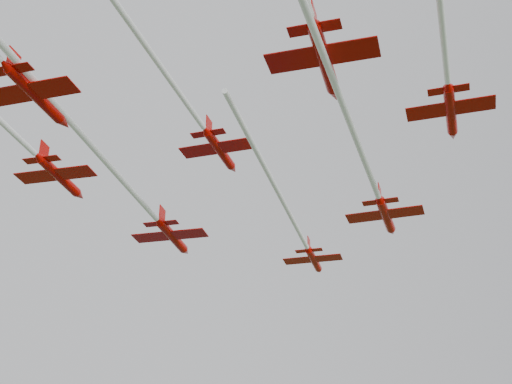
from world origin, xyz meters
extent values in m
cylinder|color=#BB0602|center=(16.15, 20.58, 50.83)|extent=(4.13, 7.39, 0.99)
cone|color=#BB0602|center=(18.11, 24.80, 50.83)|extent=(1.59, 1.90, 0.99)
cone|color=#BB0602|center=(14.31, 16.59, 50.83)|extent=(1.28, 1.36, 0.90)
ellipsoid|color=black|center=(16.91, 22.22, 51.19)|extent=(0.71, 0.94, 0.29)
cube|color=#BB0602|center=(15.85, 19.92, 50.60)|extent=(8.21, 5.48, 0.09)
cube|color=#BB0602|center=(14.67, 17.37, 50.83)|extent=(3.74, 2.50, 0.07)
cube|color=#BB0602|center=(14.75, 17.54, 51.82)|extent=(0.77, 1.52, 1.81)
cylinder|color=silver|center=(6.18, -0.96, 50.78)|extent=(16.32, 34.43, 0.54)
cylinder|color=#BB0602|center=(-3.77, 14.28, 50.28)|extent=(4.61, 8.65, 1.16)
cone|color=#BB0602|center=(-1.62, 19.25, 50.28)|extent=(1.81, 2.19, 1.16)
cone|color=#BB0602|center=(-5.80, 9.61, 50.28)|extent=(1.47, 1.57, 1.05)
ellipsoid|color=black|center=(-2.93, 16.21, 50.70)|extent=(0.80, 1.09, 0.34)
cube|color=#BB0602|center=(-4.11, 13.51, 50.01)|extent=(9.57, 6.19, 0.11)
cube|color=#BB0602|center=(-5.40, 10.53, 50.28)|extent=(4.36, 2.83, 0.08)
cube|color=#BB0602|center=(-5.32, 10.72, 51.43)|extent=(0.85, 1.78, 2.10)
cylinder|color=silver|center=(-16.72, -15.56, 50.22)|extent=(21.96, 49.52, 0.63)
cylinder|color=#BB0602|center=(19.99, 2.37, 49.81)|extent=(4.96, 7.97, 1.09)
cone|color=#BB0602|center=(22.41, 6.88, 49.81)|extent=(1.81, 2.09, 1.09)
cone|color=#BB0602|center=(17.71, -1.89, 49.81)|extent=(1.44, 1.52, 0.99)
ellipsoid|color=black|center=(20.93, 4.12, 50.21)|extent=(0.81, 1.03, 0.32)
cube|color=#BB0602|center=(19.61, 1.66, 49.56)|extent=(8.94, 6.41, 0.10)
cube|color=#BB0602|center=(18.16, -1.05, 49.81)|extent=(4.07, 2.93, 0.08)
cube|color=#BB0602|center=(18.25, -0.88, 50.91)|extent=(0.93, 1.62, 1.99)
cylinder|color=silver|center=(4.50, -26.53, 49.76)|extent=(26.43, 48.61, 0.60)
cylinder|color=#BB0602|center=(-17.21, 4.45, 52.54)|extent=(4.44, 8.28, 1.11)
cone|color=#BB0602|center=(-15.14, 9.20, 52.54)|extent=(1.74, 2.10, 1.11)
cone|color=#BB0602|center=(-19.17, -0.02, 52.54)|extent=(1.41, 1.51, 1.01)
ellipsoid|color=black|center=(-16.41, 6.30, 52.94)|extent=(0.77, 1.05, 0.32)
cube|color=#BB0602|center=(-17.53, 3.72, 52.28)|extent=(9.16, 5.95, 0.10)
cube|color=#BB0602|center=(-18.78, 0.86, 52.54)|extent=(4.17, 2.72, 0.08)
cube|color=#BB0602|center=(-18.70, 1.04, 53.64)|extent=(0.82, 1.70, 2.01)
cylinder|color=#BB0602|center=(-0.38, -4.42, 52.70)|extent=(4.27, 7.10, 0.97)
cone|color=#BB0602|center=(1.69, -0.38, 52.70)|extent=(1.58, 1.85, 0.97)
cone|color=#BB0602|center=(-2.33, -8.22, 52.70)|extent=(1.27, 1.34, 0.88)
ellipsoid|color=black|center=(0.42, -2.85, 53.05)|extent=(0.71, 0.91, 0.28)
cube|color=#BB0602|center=(-0.70, -5.05, 52.48)|extent=(7.94, 5.57, 0.09)
cube|color=#BB0602|center=(-1.95, -7.48, 52.70)|extent=(3.62, 2.55, 0.07)
cube|color=#BB0602|center=(-1.87, -7.32, 53.67)|extent=(0.80, 1.45, 1.76)
cylinder|color=#BB0602|center=(19.78, -16.57, 52.18)|extent=(4.42, 7.39, 1.01)
cone|color=#BB0602|center=(21.92, -12.37, 52.18)|extent=(1.64, 1.92, 1.01)
cone|color=#BB0602|center=(17.77, -20.52, 52.18)|extent=(1.31, 1.39, 0.92)
ellipsoid|color=black|center=(20.61, -14.94, 52.54)|extent=(0.74, 0.95, 0.29)
cube|color=#BB0602|center=(19.45, -17.22, 51.95)|extent=(8.26, 5.77, 0.09)
cube|color=#BB0602|center=(18.16, -19.75, 52.18)|extent=(3.76, 2.64, 0.07)
cube|color=#BB0602|center=(18.25, -19.59, 53.18)|extent=(0.83, 1.51, 1.83)
cylinder|color=#BB0602|center=(-17.55, -16.11, 49.80)|extent=(4.43, 7.56, 1.03)
cone|color=#BB0602|center=(-15.42, -11.80, 49.80)|extent=(1.66, 1.96, 1.03)
cone|color=#BB0602|center=(-19.55, -20.16, 49.80)|extent=(1.33, 1.42, 0.93)
ellipsoid|color=black|center=(-16.72, -14.43, 50.17)|extent=(0.74, 0.97, 0.30)
cube|color=#BB0602|center=(-17.88, -16.78, 49.56)|extent=(8.43, 5.81, 0.09)
cube|color=#BB0602|center=(-19.16, -19.37, 49.80)|extent=(3.84, 2.65, 0.07)
cube|color=#BB0602|center=(-19.07, -19.20, 50.82)|extent=(0.83, 1.55, 1.87)
cylinder|color=#BB0602|center=(5.34, -24.39, 50.45)|extent=(4.73, 8.24, 1.11)
cone|color=#BB0602|center=(7.60, -19.69, 50.45)|extent=(1.79, 2.12, 1.11)
cone|color=#BB0602|center=(3.22, -28.81, 50.45)|extent=(1.44, 1.53, 1.01)
ellipsoid|color=black|center=(6.22, -22.56, 50.85)|extent=(0.80, 1.05, 0.32)
cube|color=#BB0602|center=(4.99, -25.12, 50.20)|extent=(9.17, 6.23, 0.10)
cube|color=#BB0602|center=(3.63, -27.95, 50.45)|extent=(4.18, 2.85, 0.08)
cube|color=#BB0602|center=(3.72, -27.76, 51.56)|extent=(0.88, 1.69, 2.02)
camera|label=1|loc=(-8.27, -68.86, 16.16)|focal=50.00mm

